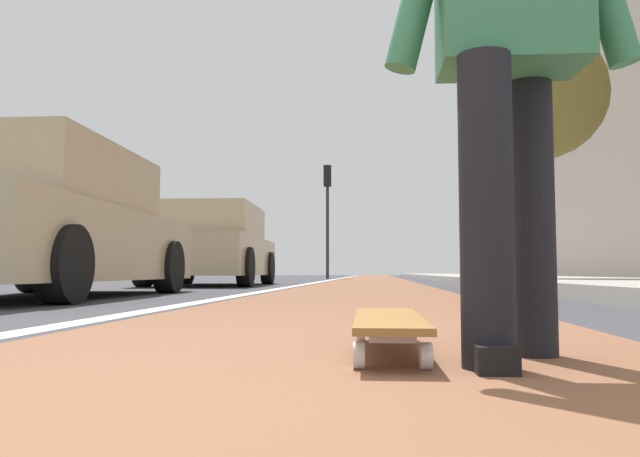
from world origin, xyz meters
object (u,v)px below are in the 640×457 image
(traffic_light, at_px, (327,200))
(street_tree_mid, at_px, (540,96))
(parked_car_near, at_px, (45,226))
(skateboard, at_px, (388,323))
(skater_person, at_px, (509,29))
(parked_car_mid, at_px, (212,247))

(traffic_light, bearing_deg, street_tree_mid, -158.76)
(parked_car_near, xyz_separation_m, traffic_light, (17.52, -1.41, 2.27))
(skateboard, bearing_deg, skater_person, -113.35)
(traffic_light, bearing_deg, parked_car_near, 175.39)
(street_tree_mid, bearing_deg, skateboard, 162.71)
(parked_car_near, xyz_separation_m, street_tree_mid, (5.28, -6.17, 2.66))
(parked_car_mid, distance_m, street_tree_mid, 6.56)
(skater_person, xyz_separation_m, traffic_light, (21.61, 2.23, 2.03))
(skater_person, xyz_separation_m, parked_car_mid, (9.73, 3.47, -0.21))
(skater_person, relative_size, parked_car_mid, 0.38)
(traffic_light, relative_size, street_tree_mid, 0.95)
(skateboard, xyz_separation_m, traffic_light, (21.46, 1.88, 2.88))
(parked_car_mid, bearing_deg, parked_car_near, 178.28)
(skater_person, distance_m, traffic_light, 21.82)
(skater_person, xyz_separation_m, parked_car_near, (4.09, 3.64, -0.24))
(parked_car_mid, height_order, traffic_light, traffic_light)
(skateboard, distance_m, traffic_light, 21.74)
(skateboard, distance_m, street_tree_mid, 10.20)
(traffic_light, height_order, street_tree_mid, street_tree_mid)
(parked_car_near, bearing_deg, street_tree_mid, -49.43)
(skateboard, relative_size, parked_car_mid, 0.20)
(parked_car_mid, xyz_separation_m, traffic_light, (11.89, -1.24, 2.25))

